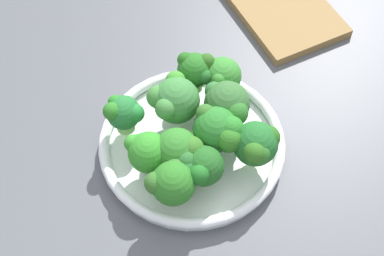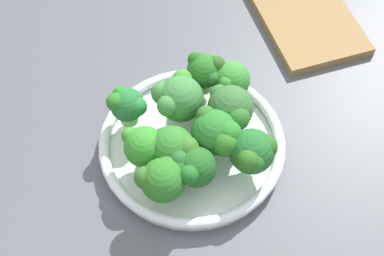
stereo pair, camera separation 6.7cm
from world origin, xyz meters
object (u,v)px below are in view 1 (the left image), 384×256
at_px(broccoli_floret_8, 124,113).
at_px(broccoli_floret_10, 222,76).
at_px(broccoli_floret_1, 147,152).
at_px(broccoli_floret_3, 257,145).
at_px(broccoli_floret_0, 172,182).
at_px(broccoli_floret_5, 181,151).
at_px(broccoli_floret_6, 174,100).
at_px(cutting_board, 281,7).
at_px(broccoli_floret_9, 200,167).
at_px(broccoli_floret_2, 227,105).
at_px(bowl, 192,145).
at_px(broccoli_floret_4, 196,70).
at_px(broccoli_floret_7, 219,130).

relative_size(broccoli_floret_8, broccoli_floret_10, 1.02).
relative_size(broccoli_floret_1, broccoli_floret_3, 0.96).
xyz_separation_m(broccoli_floret_1, broccoli_floret_8, (-0.07, 0.02, 0.00)).
distance_m(broccoli_floret_0, broccoli_floret_10, 0.20).
height_order(broccoli_floret_0, broccoli_floret_3, same).
distance_m(broccoli_floret_1, broccoli_floret_5, 0.05).
bearing_deg(broccoli_floret_6, cutting_board, 102.43).
distance_m(broccoli_floret_0, broccoli_floret_9, 0.04).
relative_size(broccoli_floret_5, broccoli_floret_9, 1.09).
bearing_deg(broccoli_floret_2, cutting_board, 115.72).
xyz_separation_m(bowl, broccoli_floret_2, (0.01, 0.06, 0.05)).
bearing_deg(broccoli_floret_4, broccoli_floret_5, -50.39).
distance_m(broccoli_floret_9, broccoli_floret_10, 0.16).
bearing_deg(broccoli_floret_3, broccoli_floret_2, 167.16).
xyz_separation_m(bowl, cutting_board, (-0.11, 0.32, -0.01)).
bearing_deg(broccoli_floret_8, broccoli_floret_0, -9.89).
height_order(broccoli_floret_4, broccoli_floret_9, broccoli_floret_4).
xyz_separation_m(broccoli_floret_0, broccoli_floret_2, (-0.04, 0.14, 0.00)).
xyz_separation_m(broccoli_floret_7, cutting_board, (-0.15, 0.30, -0.06)).
distance_m(broccoli_floret_3, broccoli_floret_8, 0.19).
relative_size(broccoli_floret_1, broccoli_floret_8, 1.03).
distance_m(broccoli_floret_8, broccoli_floret_10, 0.16).
xyz_separation_m(broccoli_floret_5, broccoli_floret_8, (-0.10, -0.02, -0.00)).
relative_size(bowl, broccoli_floret_9, 4.22).
xyz_separation_m(broccoli_floret_7, broccoli_floret_8, (-0.11, -0.08, -0.01)).
height_order(bowl, broccoli_floret_8, broccoli_floret_8).
distance_m(broccoli_floret_7, broccoli_floret_9, 0.06).
bearing_deg(broccoli_floret_5, broccoli_floret_6, 145.12).
xyz_separation_m(broccoli_floret_0, broccoli_floret_3, (0.03, 0.12, 0.00)).
distance_m(bowl, broccoli_floret_3, 0.11).
bearing_deg(broccoli_floret_7, broccoli_floret_0, -80.63).
height_order(broccoli_floret_7, broccoli_floret_9, broccoli_floret_7).
height_order(broccoli_floret_9, cutting_board, broccoli_floret_9).
xyz_separation_m(broccoli_floret_9, cutting_board, (-0.17, 0.35, -0.06)).
height_order(broccoli_floret_0, broccoli_floret_1, broccoli_floret_0).
bearing_deg(broccoli_floret_2, broccoli_floret_6, -135.76).
bearing_deg(broccoli_floret_5, cutting_board, 111.01).
bearing_deg(broccoli_floret_10, broccoli_floret_0, -63.25).
bearing_deg(broccoli_floret_8, cutting_board, 95.11).
bearing_deg(bowl, broccoli_floret_10, 111.72).
xyz_separation_m(broccoli_floret_2, broccoli_floret_10, (-0.05, 0.03, -0.01)).
bearing_deg(broccoli_floret_3, broccoli_floret_8, -148.51).
relative_size(broccoli_floret_5, broccoli_floret_6, 0.91).
xyz_separation_m(broccoli_floret_7, broccoli_floret_9, (0.02, -0.06, -0.01)).
distance_m(broccoli_floret_2, broccoli_floret_8, 0.15).
relative_size(broccoli_floret_5, broccoli_floret_8, 1.09).
distance_m(bowl, broccoli_floret_6, 0.08).
xyz_separation_m(broccoli_floret_6, broccoli_floret_9, (0.10, -0.04, -0.01)).
relative_size(broccoli_floret_6, broccoli_floret_7, 0.96).
bearing_deg(broccoli_floret_7, broccoli_floret_3, 25.23).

